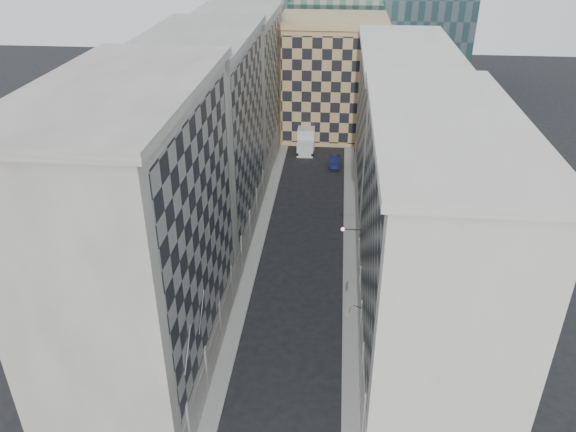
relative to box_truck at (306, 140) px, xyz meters
The scene contains 13 objects.
sidewalk_west 29.94m from the box_truck, 97.07° to the right, with size 1.50×100.00×0.15m, color gray.
sidewalk_east 30.48m from the box_truck, 77.05° to the right, with size 1.50×100.00×0.15m, color gray.
bldg_left_a 50.61m from the box_truck, 100.83° to the right, with size 10.80×22.80×23.70m.
bldg_left_b 29.90m from the box_truck, 109.24° to the right, with size 10.80×22.80×22.70m.
bldg_left_c 13.95m from the box_truck, 153.34° to the right, with size 10.80×22.80×21.70m.
bldg_right_a 47.20m from the box_truck, 74.43° to the right, with size 10.80×26.80×20.70m.
bldg_right_b 23.17m from the box_truck, 54.81° to the right, with size 10.80×28.80×19.70m.
tan_block 11.94m from the box_truck, 66.53° to the left, with size 16.80×14.80×18.80m.
flagpoles_left 54.23m from the box_truck, 94.61° to the right, with size 0.10×6.33×2.33m.
bracket_lamp 36.46m from the box_truck, 80.53° to the right, with size 1.98×0.36×0.36m.
box_truck is the anchor object (origin of this frame).
dark_car 7.78m from the box_truck, 53.41° to the right, with size 1.55×4.44×1.46m, color #10153A.
shop_sign 45.61m from the box_truck, 81.75° to the right, with size 1.22×0.63×0.74m.
Camera 1 is at (3.25, -23.32, 33.35)m, focal length 35.00 mm.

